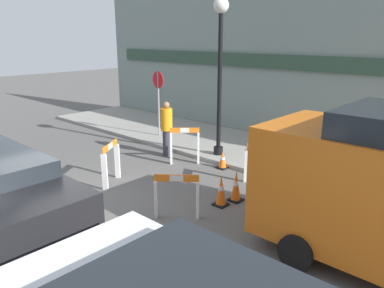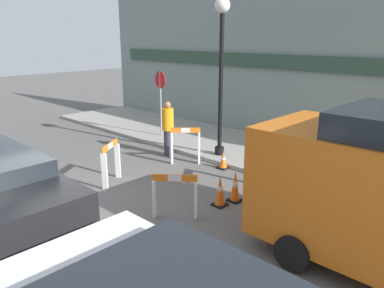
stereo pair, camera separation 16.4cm
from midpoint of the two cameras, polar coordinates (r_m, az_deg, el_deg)
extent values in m
plane|color=#565451|center=(8.71, -17.61, -9.52)|extent=(60.00, 60.00, 0.00)
cube|color=gray|center=(12.66, 7.89, -0.52)|extent=(18.00, 3.58, 0.12)
cube|color=gray|center=(13.74, 13.01, 11.95)|extent=(18.00, 0.12, 5.50)
cube|color=#2D4738|center=(13.64, 12.78, 12.15)|extent=(16.20, 0.10, 0.50)
cylinder|color=black|center=(11.63, 4.59, -1.01)|extent=(0.29, 0.29, 0.24)
cylinder|color=black|center=(11.21, 4.82, 8.67)|extent=(0.13, 0.13, 4.18)
sphere|color=silver|center=(11.14, 5.11, 20.31)|extent=(0.44, 0.44, 0.44)
cylinder|color=gray|center=(13.66, -4.44, 6.05)|extent=(0.06, 0.06, 2.31)
cylinder|color=red|center=(13.54, -4.52, 9.73)|extent=(0.60, 0.07, 0.60)
cube|color=white|center=(8.85, 9.17, -5.37)|extent=(0.14, 0.13, 0.89)
cube|color=white|center=(9.73, 8.83, -3.36)|extent=(0.14, 0.13, 0.89)
cube|color=orange|center=(9.12, 9.13, -1.25)|extent=(0.64, 0.80, 0.15)
cube|color=white|center=(9.12, 9.13, -1.25)|extent=(0.21, 0.25, 0.14)
cube|color=white|center=(11.03, 1.52, -0.65)|extent=(0.14, 0.14, 0.95)
cube|color=white|center=(11.02, -2.64, -0.67)|extent=(0.14, 0.14, 0.95)
cube|color=orange|center=(10.87, -0.57, 2.12)|extent=(0.63, 0.62, 0.15)
cube|color=white|center=(10.87, -0.57, 2.12)|extent=(0.21, 0.20, 0.14)
cube|color=white|center=(10.14, -10.81, -2.52)|extent=(0.14, 0.12, 0.93)
cube|color=white|center=(9.39, -12.70, -4.16)|extent=(0.14, 0.12, 0.93)
cube|color=orange|center=(9.60, -11.90, -0.26)|extent=(0.52, 0.78, 0.15)
cube|color=white|center=(9.60, -11.90, -0.26)|extent=(0.17, 0.25, 0.13)
cube|color=white|center=(7.87, -5.17, -8.35)|extent=(0.13, 0.14, 0.81)
cube|color=white|center=(7.79, 1.20, -8.57)|extent=(0.13, 0.14, 0.81)
cube|color=orange|center=(7.63, -2.04, -5.19)|extent=(0.73, 0.61, 0.15)
cube|color=white|center=(7.63, -2.04, -5.19)|extent=(0.23, 0.20, 0.14)
cube|color=black|center=(10.81, 5.18, -3.61)|extent=(0.30, 0.30, 0.04)
cone|color=orange|center=(10.73, 5.21, -2.33)|extent=(0.23, 0.22, 0.47)
cylinder|color=white|center=(10.72, 5.21, -2.21)|extent=(0.13, 0.13, 0.07)
cube|color=black|center=(8.53, 4.79, -9.18)|extent=(0.30, 0.30, 0.04)
cone|color=orange|center=(8.38, 4.84, -6.95)|extent=(0.22, 0.22, 0.68)
cylinder|color=white|center=(8.37, 4.85, -6.73)|extent=(0.13, 0.13, 0.10)
cube|color=black|center=(8.78, 7.06, -8.48)|extent=(0.30, 0.30, 0.04)
cone|color=orange|center=(8.64, 7.14, -6.23)|extent=(0.22, 0.22, 0.71)
cylinder|color=white|center=(8.62, 7.15, -6.01)|extent=(0.13, 0.13, 0.10)
cylinder|color=#33333D|center=(11.83, -3.26, 0.19)|extent=(0.37, 0.37, 0.83)
cylinder|color=orange|center=(11.64, -3.32, 3.79)|extent=(0.51, 0.51, 0.69)
sphere|color=#8E6647|center=(11.55, -3.36, 5.97)|extent=(0.29, 0.29, 0.21)
cylinder|color=black|center=(6.72, -16.75, -14.64)|extent=(0.60, 0.18, 0.60)
cylinder|color=black|center=(9.02, -25.69, -7.43)|extent=(0.60, 0.18, 0.60)
cylinder|color=black|center=(8.15, 22.61, -9.55)|extent=(0.60, 0.18, 0.60)
cylinder|color=black|center=(6.50, 15.79, -15.70)|extent=(0.60, 0.18, 0.60)
camera|label=1|loc=(0.08, -89.51, 0.14)|focal=35.00mm
camera|label=2|loc=(0.08, 90.49, -0.14)|focal=35.00mm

